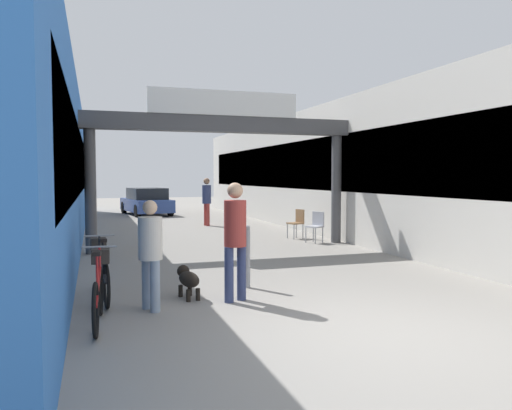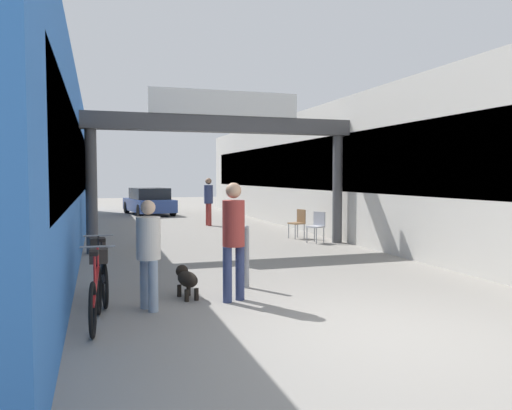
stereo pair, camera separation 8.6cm
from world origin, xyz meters
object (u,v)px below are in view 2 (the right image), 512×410
object	(u,v)px
bicycle_black_second	(101,271)
bollard_post_metal	(246,256)
bicycle_red_nearest	(96,290)
parked_car_blue	(149,202)
pedestrian_companion	(149,248)
pedestrian_with_dog	(234,233)
cafe_chair_aluminium_nearer	(317,224)
pedestrian_carrying_crate	(209,198)
dog_on_leash	(186,279)
cafe_chair_wood_farther	(299,221)

from	to	relation	value
bicycle_black_second	bollard_post_metal	bearing A→B (deg)	1.72
bicycle_red_nearest	parked_car_blue	bearing A→B (deg)	82.40
pedestrian_companion	bollard_post_metal	bearing A→B (deg)	29.01
pedestrian_with_dog	cafe_chair_aluminium_nearer	distance (m)	7.05
pedestrian_carrying_crate	parked_car_blue	bearing A→B (deg)	104.47
pedestrian_companion	cafe_chair_aluminium_nearer	size ratio (longest dim) A/B	1.77
pedestrian_companion	cafe_chair_aluminium_nearer	xyz separation A→B (m)	(5.32, 5.88, -0.35)
pedestrian_with_dog	cafe_chair_aluminium_nearer	world-z (taller)	pedestrian_with_dog
bicycle_black_second	bollard_post_metal	world-z (taller)	bollard_post_metal
dog_on_leash	bicycle_black_second	size ratio (longest dim) A/B	0.41
bicycle_red_nearest	pedestrian_with_dog	bearing A→B (deg)	15.57
pedestrian_carrying_crate	cafe_chair_wood_farther	bearing A→B (deg)	-69.10
pedestrian_carrying_crate	bollard_post_metal	distance (m)	10.86
bicycle_red_nearest	bollard_post_metal	distance (m)	2.82
bicycle_black_second	pedestrian_carrying_crate	bearing A→B (deg)	69.44
bicycle_red_nearest	parked_car_blue	distance (m)	18.65
cafe_chair_wood_farther	bicycle_red_nearest	bearing A→B (deg)	-128.58
pedestrian_companion	pedestrian_carrying_crate	bearing A→B (deg)	73.78
cafe_chair_wood_farther	parked_car_blue	world-z (taller)	parked_car_blue
bicycle_black_second	parked_car_blue	xyz separation A→B (m)	(2.40, 17.16, 0.21)
pedestrian_companion	dog_on_leash	distance (m)	1.02
cafe_chair_wood_farther	pedestrian_carrying_crate	bearing A→B (deg)	110.90
pedestrian_carrying_crate	bicycle_black_second	xyz separation A→B (m)	(-4.05, -10.79, -0.63)
cafe_chair_aluminium_nearer	cafe_chair_wood_farther	bearing A→B (deg)	96.51
pedestrian_carrying_crate	bicycle_red_nearest	xyz separation A→B (m)	(-4.11, -12.11, -0.63)
pedestrian_with_dog	cafe_chair_aluminium_nearer	bearing A→B (deg)	54.98
pedestrian_carrying_crate	dog_on_leash	distance (m)	11.49
cafe_chair_aluminium_nearer	pedestrian_with_dog	bearing A→B (deg)	-125.02
cafe_chair_aluminium_nearer	parked_car_blue	size ratio (longest dim) A/B	0.21
bollard_post_metal	bicycle_red_nearest	bearing A→B (deg)	-150.36
pedestrian_with_dog	pedestrian_companion	bearing A→B (deg)	-174.41
cafe_chair_aluminium_nearer	parked_car_blue	xyz separation A→B (m)	(-3.57, 12.17, 0.10)
pedestrian_with_dog	bollard_post_metal	world-z (taller)	pedestrian_with_dog
pedestrian_with_dog	cafe_chair_wood_farther	xyz separation A→B (m)	(3.91, 6.85, -0.51)
pedestrian_carrying_crate	cafe_chair_aluminium_nearer	bearing A→B (deg)	-71.66
bicycle_red_nearest	cafe_chair_wood_farther	world-z (taller)	bicycle_red_nearest
dog_on_leash	cafe_chair_wood_farther	bearing A→B (deg)	54.61
bicycle_red_nearest	cafe_chair_aluminium_nearer	xyz separation A→B (m)	(6.03, 6.31, 0.10)
pedestrian_carrying_crate	bicycle_red_nearest	distance (m)	12.80
pedestrian_companion	bicycle_red_nearest	size ratio (longest dim) A/B	0.93
bicycle_red_nearest	pedestrian_carrying_crate	bearing A→B (deg)	71.25
pedestrian_with_dog	dog_on_leash	size ratio (longest dim) A/B	2.63
pedestrian_with_dog	parked_car_blue	bearing A→B (deg)	88.50
pedestrian_companion	pedestrian_carrying_crate	size ratio (longest dim) A/B	0.85
pedestrian_companion	bollard_post_metal	distance (m)	2.01
pedestrian_with_dog	parked_car_blue	size ratio (longest dim) A/B	0.43
bicycle_black_second	parked_car_blue	bearing A→B (deg)	82.03
pedestrian_with_dog	dog_on_leash	world-z (taller)	pedestrian_with_dog
bollard_post_metal	cafe_chair_aluminium_nearer	size ratio (longest dim) A/B	1.21
bicycle_red_nearest	bicycle_black_second	size ratio (longest dim) A/B	1.00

